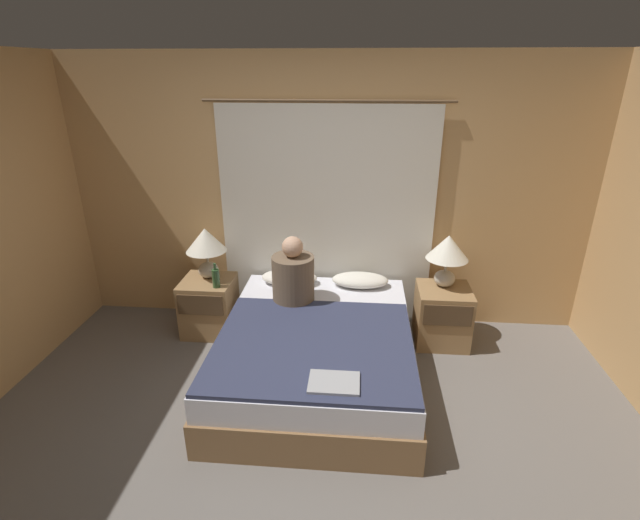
# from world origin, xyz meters

# --- Properties ---
(ground_plane) EXTENTS (16.00, 16.00, 0.00)m
(ground_plane) POSITION_xyz_m (0.00, 0.00, 0.00)
(ground_plane) COLOR #66605B
(wall_back) EXTENTS (4.92, 0.06, 2.50)m
(wall_back) POSITION_xyz_m (0.00, 1.93, 1.25)
(wall_back) COLOR tan
(wall_back) RESTS_ON ground_plane
(curtain_panel) EXTENTS (2.18, 0.02, 2.10)m
(curtain_panel) POSITION_xyz_m (0.00, 1.87, 1.05)
(curtain_panel) COLOR silver
(curtain_panel) RESTS_ON ground_plane
(bed) EXTENTS (1.50, 1.90, 0.47)m
(bed) POSITION_xyz_m (0.00, 0.86, 0.23)
(bed) COLOR olive
(bed) RESTS_ON ground_plane
(nightstand_left) EXTENTS (0.47, 0.47, 0.53)m
(nightstand_left) POSITION_xyz_m (-1.08, 1.51, 0.27)
(nightstand_left) COLOR #937047
(nightstand_left) RESTS_ON ground_plane
(nightstand_right) EXTENTS (0.47, 0.47, 0.53)m
(nightstand_right) POSITION_xyz_m (1.08, 1.51, 0.27)
(nightstand_right) COLOR #937047
(nightstand_right) RESTS_ON ground_plane
(lamp_left) EXTENTS (0.37, 0.37, 0.48)m
(lamp_left) POSITION_xyz_m (-1.08, 1.59, 0.86)
(lamp_left) COLOR #B2A899
(lamp_left) RESTS_ON nightstand_left
(lamp_right) EXTENTS (0.37, 0.37, 0.48)m
(lamp_right) POSITION_xyz_m (1.08, 1.59, 0.86)
(lamp_right) COLOR #B2A899
(lamp_right) RESTS_ON nightstand_right
(pillow_left) EXTENTS (0.52, 0.28, 0.12)m
(pillow_left) POSITION_xyz_m (-0.33, 1.63, 0.53)
(pillow_left) COLOR silver
(pillow_left) RESTS_ON bed
(pillow_right) EXTENTS (0.52, 0.28, 0.12)m
(pillow_right) POSITION_xyz_m (0.33, 1.63, 0.53)
(pillow_right) COLOR silver
(pillow_right) RESTS_ON bed
(blanket_on_bed) EXTENTS (1.44, 1.30, 0.03)m
(blanket_on_bed) POSITION_xyz_m (0.00, 0.60, 0.49)
(blanket_on_bed) COLOR #2D334C
(blanket_on_bed) RESTS_ON bed
(person_left_in_bed) EXTENTS (0.36, 0.36, 0.59)m
(person_left_in_bed) POSITION_xyz_m (-0.24, 1.28, 0.71)
(person_left_in_bed) COLOR brown
(person_left_in_bed) RESTS_ON bed
(beer_bottle_on_left_stand) EXTENTS (0.07, 0.07, 0.23)m
(beer_bottle_on_left_stand) POSITION_xyz_m (-0.95, 1.39, 0.62)
(beer_bottle_on_left_stand) COLOR #2D4C28
(beer_bottle_on_left_stand) RESTS_ON nightstand_left
(laptop_on_bed) EXTENTS (0.32, 0.23, 0.02)m
(laptop_on_bed) POSITION_xyz_m (0.18, 0.13, 0.51)
(laptop_on_bed) COLOR #9EA0A5
(laptop_on_bed) RESTS_ON blanket_on_bed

